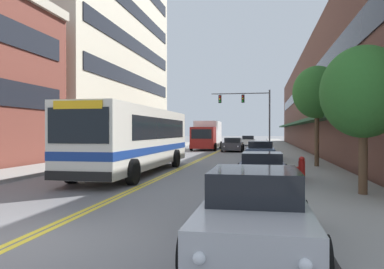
{
  "coord_description": "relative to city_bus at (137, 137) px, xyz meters",
  "views": [
    {
      "loc": [
        4.43,
        -6.19,
        2.04
      ],
      "look_at": [
        -0.29,
        18.78,
        1.82
      ],
      "focal_mm": 35.0,
      "sensor_mm": 36.0,
      "label": 1
    }
  ],
  "objects": [
    {
      "name": "office_tower_left",
      "position": [
        -13.01,
        20.11,
        12.87
      ],
      "size": [
        12.08,
        25.9,
        29.28
      ],
      "color": "beige",
      "rests_on": "ground_plane"
    },
    {
      "name": "car_navy_parked_right_mid",
      "position": [
        6.08,
        -2.66,
        -1.2
      ],
      "size": [
        2.03,
        4.14,
        1.2
      ],
      "color": "#19234C",
      "rests_on": "ground_plane"
    },
    {
      "name": "car_black_parked_left_mid",
      "position": [
        -2.68,
        14.32,
        -1.21
      ],
      "size": [
        2.11,
        4.65,
        1.18
      ],
      "color": "black",
      "rests_on": "ground_plane"
    },
    {
      "name": "street_tree_right_mid",
      "position": [
        8.99,
        3.55,
        2.36
      ],
      "size": [
        2.58,
        2.58,
        5.43
      ],
      "color": "brown",
      "rests_on": "sidewalk_right"
    },
    {
      "name": "car_dark_grey_moving_second",
      "position": [
        3.14,
        20.57,
        -1.12
      ],
      "size": [
        2.14,
        4.77,
        1.38
      ],
      "color": "#38383D",
      "rests_on": "ground_plane"
    },
    {
      "name": "sidewalk_right",
      "position": [
        8.64,
        25.61,
        -1.7
      ],
      "size": [
        2.94,
        106.0,
        0.15
      ],
      "color": "gray",
      "rests_on": "ground_plane"
    },
    {
      "name": "traffic_signal_mast",
      "position": [
        4.63,
        25.36,
        3.02
      ],
      "size": [
        6.68,
        0.38,
        6.7
      ],
      "color": "#47474C",
      "rests_on": "ground_plane"
    },
    {
      "name": "ground_plane",
      "position": [
        1.67,
        25.61,
        -1.77
      ],
      "size": [
        240.0,
        240.0,
        0.0
      ],
      "primitive_type": "plane",
      "color": "slate"
    },
    {
      "name": "car_slate_blue_parked_right_far",
      "position": [
        5.96,
        8.45,
        -1.13
      ],
      "size": [
        2.12,
        4.39,
        1.36
      ],
      "color": "#475675",
      "rests_on": "ground_plane"
    },
    {
      "name": "car_silver_parked_right_foreground",
      "position": [
        5.97,
        -11.25,
        -1.12
      ],
      "size": [
        1.96,
        4.14,
        1.39
      ],
      "color": "#B7B7BC",
      "rests_on": "ground_plane"
    },
    {
      "name": "sidewalk_left",
      "position": [
        -5.3,
        25.61,
        -1.7
      ],
      "size": [
        2.94,
        106.0,
        0.15
      ],
      "color": "gray",
      "rests_on": "ground_plane"
    },
    {
      "name": "storefront_row_right",
      "position": [
        14.35,
        25.61,
        3.57
      ],
      "size": [
        9.1,
        68.0,
        10.69
      ],
      "color": "brown",
      "rests_on": "ground_plane"
    },
    {
      "name": "fire_hydrant",
      "position": [
        7.62,
        -2.33,
        -1.17
      ],
      "size": [
        0.34,
        0.26,
        0.9
      ],
      "color": "red",
      "rests_on": "sidewalk_right"
    },
    {
      "name": "box_truck",
      "position": [
        0.0,
        23.74,
        -0.16
      ],
      "size": [
        2.78,
        7.47,
        3.16
      ],
      "color": "maroon",
      "rests_on": "ground_plane"
    },
    {
      "name": "centre_line",
      "position": [
        1.67,
        25.61,
        -1.76
      ],
      "size": [
        0.34,
        106.0,
        0.01
      ],
      "color": "yellow",
      "rests_on": "ground_plane"
    },
    {
      "name": "city_bus",
      "position": [
        0.0,
        0.0,
        0.0
      ],
      "size": [
        2.81,
        11.77,
        3.13
      ],
      "color": "silver",
      "rests_on": "ground_plane"
    },
    {
      "name": "car_white_moving_lead",
      "position": [
        4.08,
        36.32,
        -1.12
      ],
      "size": [
        2.12,
        4.15,
        1.4
      ],
      "color": "white",
      "rests_on": "ground_plane"
    },
    {
      "name": "street_tree_right_near",
      "position": [
        9.07,
        -5.58,
        1.44
      ],
      "size": [
        2.53,
        2.53,
        4.47
      ],
      "color": "brown",
      "rests_on": "sidewalk_right"
    }
  ]
}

